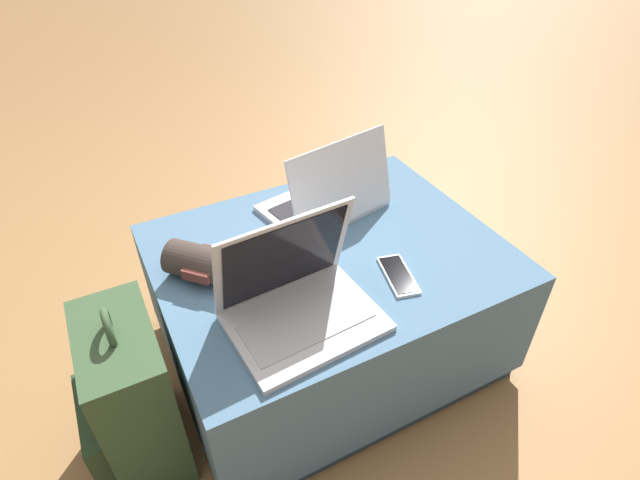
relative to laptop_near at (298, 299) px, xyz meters
The scene contains 7 objects.
ground_plane 0.52m from the laptop_near, 45.18° to the left, with size 14.00×14.00×0.00m, color #9E7042.
ottoman 0.36m from the laptop_near, 45.18° to the left, with size 0.92×0.73×0.40m.
laptop_near is the anchor object (origin of this frame).
laptop_far 0.43m from the laptop_near, 52.42° to the left, with size 0.38×0.30×0.24m.
cell_phone 0.29m from the laptop_near, ahead, with size 0.10×0.16×0.01m.
backpack 0.48m from the laptop_near, 165.47° to the left, with size 0.21×0.30×0.50m.
wrist_brace 0.27m from the laptop_near, 122.81° to the left, with size 0.20×0.21×0.09m.
Camera 1 is at (-0.51, -0.92, 1.26)m, focal length 28.00 mm.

